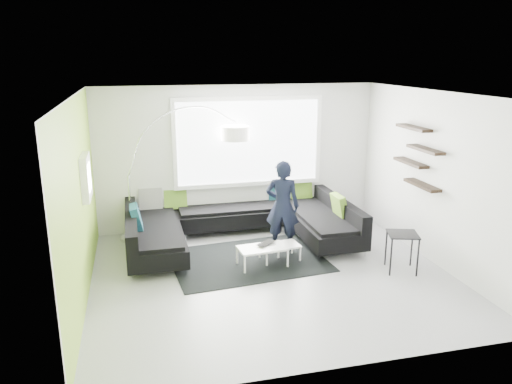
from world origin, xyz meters
TOP-DOWN VIEW (x-y plane):
  - ground at (0.00, 0.00)m, footprint 5.50×5.50m
  - room_shell at (0.04, 0.21)m, footprint 5.54×5.04m
  - sectional_sofa at (-0.20, 1.47)m, footprint 4.02×2.50m
  - rug at (-0.23, 0.66)m, footprint 2.66×2.04m
  - coffee_table at (0.12, 0.47)m, footprint 1.05×0.68m
  - arc_lamp at (-2.11, 2.15)m, footprint 2.29×0.68m
  - side_table at (2.05, -0.32)m, footprint 0.57×0.57m
  - person at (0.47, 1.01)m, footprint 0.87×0.82m
  - laptop at (0.07, 0.45)m, footprint 0.61×0.60m

SIDE VIEW (x-z plane):
  - ground at x=0.00m, z-range 0.00..0.00m
  - rug at x=-0.23m, z-range 0.00..0.01m
  - coffee_table at x=0.12m, z-range 0.00..0.33m
  - side_table at x=2.05m, z-range 0.00..0.63m
  - laptop at x=0.07m, z-range 0.33..0.36m
  - sectional_sofa at x=-0.20m, z-range -0.05..0.81m
  - person at x=0.47m, z-range 0.00..1.61m
  - arc_lamp at x=-2.11m, z-range 0.00..2.45m
  - room_shell at x=0.04m, z-range 0.40..3.22m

